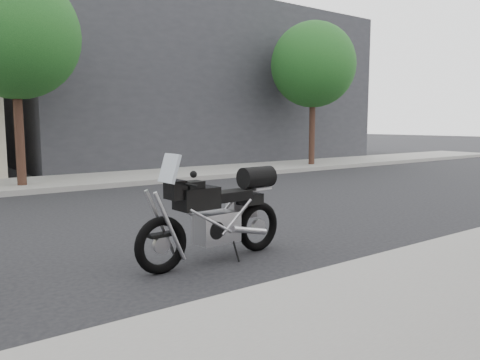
% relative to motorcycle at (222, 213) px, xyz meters
% --- Properties ---
extents(ground, '(120.00, 120.00, 0.00)m').
position_rel_motorcycle_xyz_m(ground, '(-1.22, -2.56, -0.63)').
color(ground, black).
rests_on(ground, ground).
extents(far_sidewalk, '(44.00, 3.00, 0.15)m').
position_rel_motorcycle_xyz_m(far_sidewalk, '(-1.22, -9.06, -0.56)').
color(far_sidewalk, gray).
rests_on(far_sidewalk, ground).
extents(far_building_dark, '(16.00, 11.00, 7.00)m').
position_rel_motorcycle_xyz_m(far_building_dark, '(-8.22, -16.06, 2.87)').
color(far_building_dark, '#2A2B2F').
rests_on(far_building_dark, ground).
extents(street_tree_left, '(3.40, 3.40, 5.70)m').
position_rel_motorcycle_xyz_m(street_tree_left, '(-10.22, -8.56, 3.51)').
color(street_tree_left, '#3B241B').
rests_on(street_tree_left, far_sidewalk).
extents(street_tree_mid, '(3.40, 3.40, 5.70)m').
position_rel_motorcycle_xyz_m(street_tree_mid, '(0.78, -8.56, 3.51)').
color(street_tree_mid, '#3B241B').
rests_on(street_tree_mid, far_sidewalk).
extents(motorcycle, '(2.32, 0.85, 1.46)m').
position_rel_motorcycle_xyz_m(motorcycle, '(0.00, 0.00, 0.00)').
color(motorcycle, black).
rests_on(motorcycle, ground).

